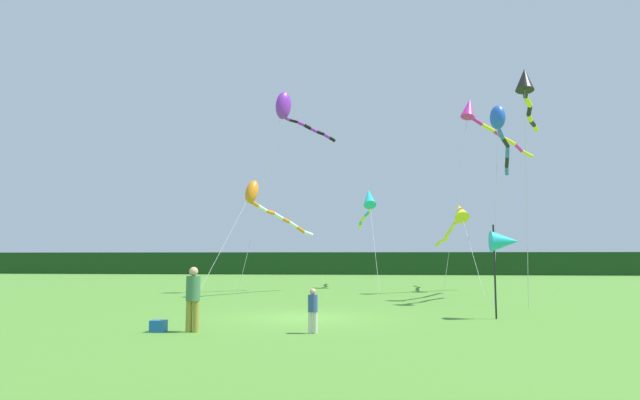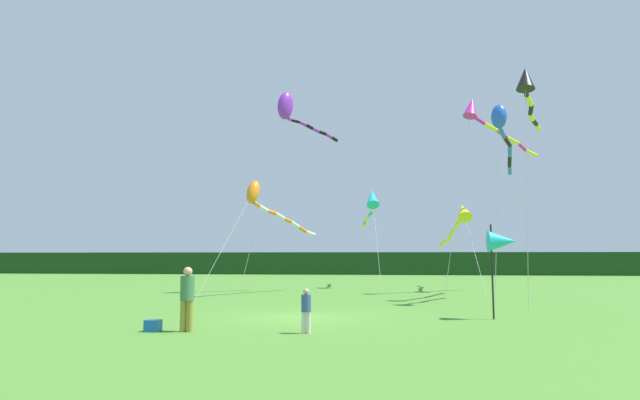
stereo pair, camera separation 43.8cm
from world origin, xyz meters
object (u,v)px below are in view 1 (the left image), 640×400
Objects in this scene: kite_yellow at (457,217)px; kite_purple at (287,109)px; kite_black at (526,87)px; person_adult at (193,295)px; kite_cyan at (368,201)px; kite_magenta at (478,116)px; banner_flag_pole at (504,242)px; person_child at (313,308)px; kite_orange at (262,201)px; cooler_box at (158,326)px; kite_blue at (500,129)px.

kite_yellow is 12.05m from kite_purple.
person_adult is at bearing -140.50° from kite_black.
kite_magenta reaches higher than kite_cyan.
kite_yellow reaches higher than banner_flag_pole.
banner_flag_pole is 9.41m from kite_black.
person_child is 14.67m from kite_orange.
banner_flag_pole is 0.32× the size of kite_cyan.
person_child is 0.11× the size of kite_black.
kite_orange is 0.86× the size of kite_purple.
cooler_box is (-0.91, -0.07, -0.81)m from person_adult.
cooler_box is at bearing -158.35° from banner_flag_pole.
kite_cyan is (1.36, 21.56, 5.10)m from person_child.
kite_purple is (-3.27, 15.77, 9.93)m from person_child.
banner_flag_pole is 0.30× the size of kite_black.
kite_magenta is at bearing -64.92° from kite_yellow.
kite_purple is (-0.02, 15.81, 9.62)m from person_adult.
kite_purple is (-10.97, -0.60, 0.57)m from kite_magenta.
person_child is 0.12× the size of kite_cyan.
kite_magenta is 1.07× the size of kite_black.
kite_black is (7.10, -11.94, 3.77)m from kite_cyan.
kite_magenta is at bearing 14.08° from kite_orange.
kite_purple is at bearing -176.86° from kite_magenta.
kite_magenta is 11.00m from kite_purple.
kite_magenta is (1.78, 12.48, 7.52)m from banner_flag_pole.
kite_orange is at bearing 107.30° from person_child.
kite_yellow is at bearing 25.18° from kite_orange.
banner_flag_pole is at bearing -98.10° from kite_magenta.
kite_yellow is (5.33, -3.05, -1.36)m from kite_cyan.
banner_flag_pole reaches higher than cooler_box.
kite_black is at bearing 37.60° from cooler_box.
kite_yellow reaches higher than cooler_box.
kite_yellow is at bearing 86.96° from banner_flag_pole.
banner_flag_pole is at bearing -103.47° from kite_blue.
cooler_box is at bearing -93.23° from kite_purple.
kite_blue is (12.05, 12.18, 8.05)m from cooler_box.
kite_purple is at bearing 161.66° from kite_blue.
banner_flag_pole is at bearing -75.53° from kite_cyan.
kite_magenta is (-0.18, 4.30, 1.81)m from kite_blue.
kite_black is (8.47, 9.62, 8.86)m from person_child.
kite_orange is 6.20m from kite_purple.
kite_black is 0.92× the size of kite_yellow.
kite_black reaches higher than cooler_box.
kite_cyan is 0.85× the size of kite_yellow.
banner_flag_pole is (9.17, 3.93, 1.53)m from person_adult.
kite_magenta reaches higher than banner_flag_pole.
kite_cyan is at bearing 55.86° from kite_orange.
kite_yellow is at bearing 61.78° from person_adult.
cooler_box is at bearing -142.40° from kite_black.
kite_yellow is (10.86, 18.62, 4.24)m from cooler_box.
cooler_box is 18.49m from kite_black.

